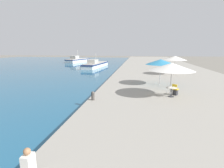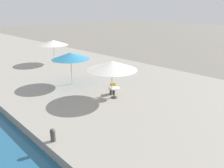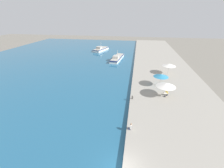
{
  "view_description": "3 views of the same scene",
  "coord_description": "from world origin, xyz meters",
  "px_view_note": "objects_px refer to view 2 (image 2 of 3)",
  "views": [
    {
      "loc": [
        3.61,
        1.74,
        4.28
      ],
      "look_at": [
        1.5,
        15.79,
        1.35
      ],
      "focal_mm": 28.0,
      "sensor_mm": 36.0,
      "label": 1
    },
    {
      "loc": [
        -3.82,
        5.39,
        6.44
      ],
      "look_at": [
        6.16,
        15.58,
        1.55
      ],
      "focal_mm": 35.0,
      "sensor_mm": 36.0,
      "label": 2
    },
    {
      "loc": [
        0.64,
        -9.7,
        14.29
      ],
      "look_at": [
        -4.0,
        18.0,
        1.15
      ],
      "focal_mm": 24.0,
      "sensor_mm": 36.0,
      "label": 3
    }
  ],
  "objects_px": {
    "cafe_umbrella_striped": "(53,43)",
    "cafe_chair_left": "(112,90)",
    "cafe_table": "(114,91)",
    "cafe_umbrella_white": "(71,56)",
    "mooring_bollard": "(53,134)",
    "cafe_umbrella_pink": "(112,65)"
  },
  "relations": [
    {
      "from": "cafe_umbrella_white",
      "to": "mooring_bollard",
      "type": "xyz_separation_m",
      "value": [
        -5.44,
        -6.35,
        -2.02
      ]
    },
    {
      "from": "cafe_umbrella_striped",
      "to": "cafe_table",
      "type": "xyz_separation_m",
      "value": [
        -2.52,
        -12.24,
        -1.82
      ]
    },
    {
      "from": "mooring_bollard",
      "to": "cafe_umbrella_white",
      "type": "bearing_deg",
      "value": 49.4
    },
    {
      "from": "cafe_umbrella_striped",
      "to": "cafe_table",
      "type": "bearing_deg",
      "value": -101.61
    },
    {
      "from": "cafe_umbrella_white",
      "to": "mooring_bollard",
      "type": "distance_m",
      "value": 8.6
    },
    {
      "from": "cafe_umbrella_white",
      "to": "cafe_chair_left",
      "type": "height_order",
      "value": "cafe_umbrella_white"
    },
    {
      "from": "cafe_umbrella_striped",
      "to": "cafe_chair_left",
      "type": "xyz_separation_m",
      "value": [
        -2.1,
        -11.65,
        -2.03
      ]
    },
    {
      "from": "cafe_umbrella_striped",
      "to": "cafe_table",
      "type": "distance_m",
      "value": 12.63
    },
    {
      "from": "cafe_table",
      "to": "mooring_bollard",
      "type": "height_order",
      "value": "cafe_table"
    },
    {
      "from": "cafe_umbrella_striped",
      "to": "cafe_chair_left",
      "type": "distance_m",
      "value": 12.01
    },
    {
      "from": "cafe_chair_left",
      "to": "cafe_umbrella_white",
      "type": "bearing_deg",
      "value": 136.06
    },
    {
      "from": "cafe_umbrella_pink",
      "to": "cafe_chair_left",
      "type": "height_order",
      "value": "cafe_umbrella_pink"
    },
    {
      "from": "cafe_umbrella_striped",
      "to": "cafe_umbrella_white",
      "type": "bearing_deg",
      "value": -110.58
    },
    {
      "from": "cafe_table",
      "to": "cafe_chair_left",
      "type": "height_order",
      "value": "cafe_chair_left"
    },
    {
      "from": "cafe_table",
      "to": "mooring_bollard",
      "type": "bearing_deg",
      "value": -163.0
    },
    {
      "from": "cafe_table",
      "to": "mooring_bollard",
      "type": "xyz_separation_m",
      "value": [
        -5.8,
        -1.77,
        -0.18
      ]
    },
    {
      "from": "cafe_umbrella_pink",
      "to": "mooring_bollard",
      "type": "height_order",
      "value": "cafe_umbrella_pink"
    },
    {
      "from": "cafe_table",
      "to": "mooring_bollard",
      "type": "distance_m",
      "value": 6.07
    },
    {
      "from": "cafe_umbrella_pink",
      "to": "mooring_bollard",
      "type": "distance_m",
      "value": 6.37
    },
    {
      "from": "cafe_table",
      "to": "cafe_chair_left",
      "type": "relative_size",
      "value": 0.88
    },
    {
      "from": "cafe_umbrella_pink",
      "to": "cafe_umbrella_white",
      "type": "height_order",
      "value": "cafe_umbrella_white"
    },
    {
      "from": "cafe_chair_left",
      "to": "mooring_bollard",
      "type": "distance_m",
      "value": 6.65
    }
  ]
}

